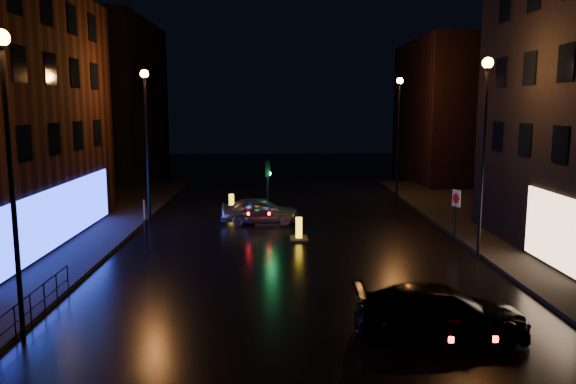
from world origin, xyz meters
name	(u,v)px	position (x,y,z in m)	size (l,w,h in m)	color
ground	(301,312)	(0.00, 0.00, 0.00)	(120.00, 120.00, 0.00)	black
building_far_left	(107,100)	(-16.00, 35.00, 7.00)	(8.00, 16.00, 14.00)	black
building_far_right	(456,111)	(15.00, 32.00, 6.00)	(8.00, 14.00, 12.00)	black
street_lamp_lnear	(9,139)	(-7.80, -2.00, 5.56)	(0.44, 0.44, 8.37)	black
street_lamp_lfar	(146,122)	(-7.80, 14.00, 5.56)	(0.44, 0.44, 8.37)	black
street_lamp_rnear	(485,127)	(7.80, 6.00, 5.56)	(0.44, 0.44, 8.37)	black
street_lamp_rfar	(399,119)	(7.80, 22.00, 5.56)	(0.44, 0.44, 8.37)	black
traffic_signal	(268,213)	(-1.20, 14.00, 0.50)	(1.40, 2.40, 3.45)	black
guard_railing	(30,302)	(-8.00, -1.00, 0.74)	(0.05, 6.04, 1.00)	black
silver_hatchback	(260,210)	(-1.63, 13.60, 0.73)	(1.71, 4.26, 1.45)	#B8BAC0
dark_sedan	(440,312)	(3.83, -1.96, 0.71)	(1.98, 4.87, 1.41)	black
bollard_near	(299,235)	(0.35, 9.62, 0.24)	(0.87, 1.29, 1.11)	black
bollard_far	(232,207)	(-3.50, 17.44, 0.23)	(1.17, 1.39, 1.04)	black
road_sign_left	(144,214)	(-6.50, 7.20, 1.77)	(0.18, 0.57, 2.37)	black
road_sign_right	(456,203)	(7.90, 9.39, 1.84)	(0.24, 0.58, 2.46)	black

